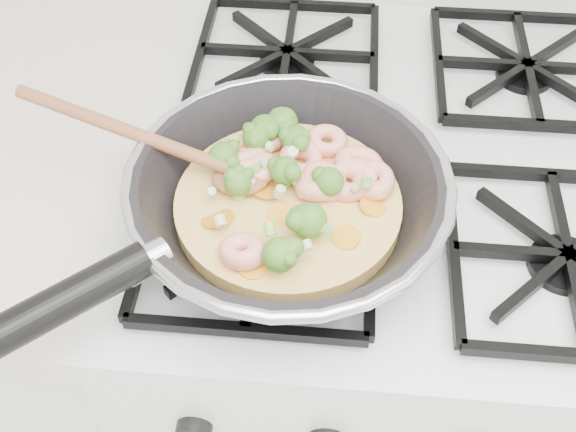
{
  "coord_description": "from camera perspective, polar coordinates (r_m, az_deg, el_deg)",
  "views": [
    {
      "loc": [
        -0.08,
        1.11,
        1.46
      ],
      "look_at": [
        -0.12,
        1.57,
        0.93
      ],
      "focal_mm": 43.8,
      "sensor_mm": 36.0,
      "label": 1
    }
  ],
  "objects": [
    {
      "name": "stove",
      "position": [
        1.16,
        6.8,
        -10.73
      ],
      "size": [
        0.6,
        0.6,
        0.92
      ],
      "color": "silver",
      "rests_on": "ground"
    },
    {
      "name": "skillet",
      "position": [
        0.67,
        -0.43,
        1.64
      ],
      "size": [
        0.44,
        0.4,
        0.09
      ],
      "rotation": [
        0.0,
        0.0,
        -0.39
      ],
      "color": "black",
      "rests_on": "stove"
    }
  ]
}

